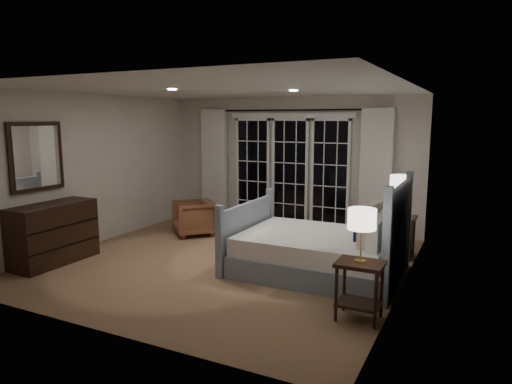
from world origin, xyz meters
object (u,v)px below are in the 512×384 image
at_px(bed, 321,250).
at_px(armchair, 194,218).
at_px(nightstand_left, 360,282).
at_px(lamp_left, 362,220).
at_px(dresser, 54,233).
at_px(nightstand_right, 398,230).
at_px(lamp_right, 401,184).

height_order(bed, armchair, bed).
height_order(nightstand_left, armchair, armchair).
height_order(nightstand_left, lamp_left, lamp_left).
xyz_separation_m(lamp_left, dresser, (-4.47, -0.07, -0.64)).
relative_size(nightstand_right, lamp_right, 1.02).
xyz_separation_m(bed, dresser, (-3.65, -1.29, 0.11)).
height_order(bed, dresser, bed).
relative_size(lamp_left, armchair, 0.82).
distance_m(armchair, dresser, 2.44).
xyz_separation_m(bed, lamp_right, (0.82, 1.23, 0.81)).
bearing_deg(lamp_right, lamp_left, -89.92).
bearing_deg(bed, lamp_right, 56.42).
bearing_deg(bed, lamp_left, -56.03).
distance_m(bed, lamp_left, 1.65).
height_order(bed, nightstand_right, bed).
bearing_deg(bed, nightstand_right, 56.42).
relative_size(nightstand_right, dresser, 0.51).
bearing_deg(nightstand_right, lamp_right, 90.00).
bearing_deg(dresser, lamp_right, 29.48).
height_order(lamp_left, lamp_right, lamp_right).
height_order(bed, lamp_right, bed).
bearing_deg(lamp_right, armchair, -175.82).
bearing_deg(armchair, lamp_right, 47.78).
bearing_deg(armchair, bed, 24.04).
distance_m(lamp_left, dresser, 4.51).
bearing_deg(nightstand_left, bed, 123.97).
xyz_separation_m(bed, lamp_left, (0.82, -1.22, 0.75)).
height_order(nightstand_right, lamp_left, lamp_left).
bearing_deg(nightstand_left, armchair, 148.37).
bearing_deg(nightstand_right, lamp_left, -89.92).
bearing_deg(nightstand_right, nightstand_left, -89.92).
relative_size(nightstand_right, lamp_left, 1.13).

